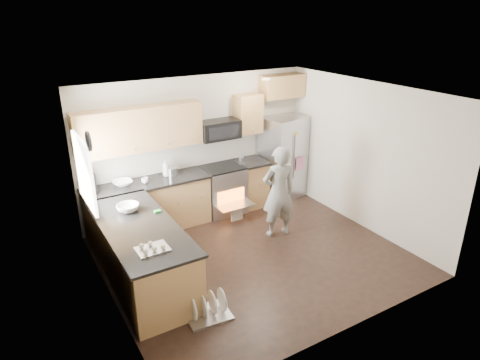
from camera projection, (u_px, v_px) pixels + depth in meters
ground at (254, 256)px, 6.87m from camera, size 4.50×4.50×0.00m
room_shell at (253, 158)px, 6.23m from camera, size 4.54×4.04×2.62m
back_cabinet_run at (175, 173)px, 7.62m from camera, size 4.45×0.64×2.50m
peninsula at (142, 254)px, 6.06m from camera, size 0.96×2.36×1.03m
stove_range at (222, 179)px, 8.13m from camera, size 0.76×0.97×1.79m
refrigerator at (283, 158)px, 8.74m from camera, size 0.93×0.78×1.70m
person at (278, 192)px, 7.24m from camera, size 0.64×0.48×1.61m
dish_rack at (208, 310)px, 5.51m from camera, size 0.60×0.50×0.35m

